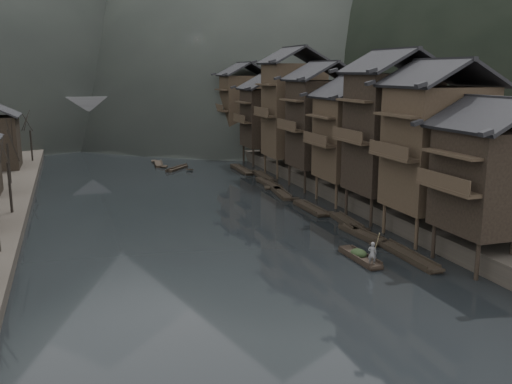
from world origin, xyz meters
name	(u,v)px	position (x,y,z in m)	size (l,w,h in m)	color
water	(228,254)	(0.00, 0.00, 0.00)	(300.00, 300.00, 0.00)	black
right_bank	(373,152)	(35.00, 40.00, 0.90)	(40.00, 200.00, 1.80)	#2D2823
stilt_houses	(327,111)	(17.28, 19.85, 9.12)	(9.00, 67.60, 16.91)	black
moored_sampans	(297,198)	(11.98, 15.42, 0.20)	(3.20, 47.86, 0.47)	black
midriver_boats	(167,166)	(2.31, 41.25, 0.20)	(4.64, 9.91, 0.44)	black
stone_bridge	(127,116)	(0.00, 72.00, 5.11)	(40.00, 6.00, 9.00)	#4C4C4F
hero_sampan	(360,257)	(8.84, -4.35, 0.20)	(1.20, 5.19, 0.44)	black
cargo_heap	(359,249)	(8.84, -4.12, 0.78)	(1.14, 1.49, 0.68)	black
boatman	(372,250)	(8.79, -6.16, 1.29)	(0.62, 0.41, 1.71)	#5F5E61
bamboo_pole	(376,216)	(8.99, -6.16, 3.76)	(0.06, 0.06, 4.10)	#8C7A51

